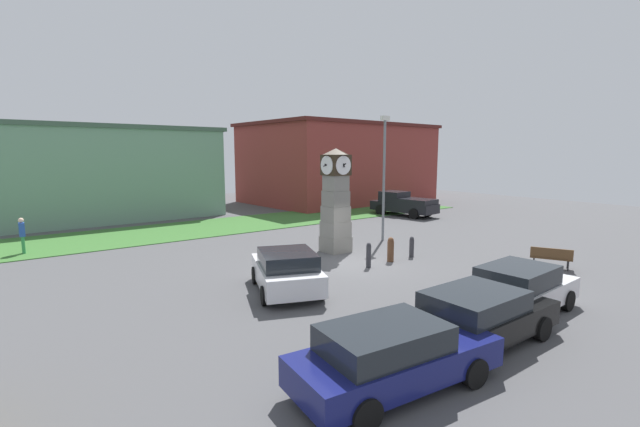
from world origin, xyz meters
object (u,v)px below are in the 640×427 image
at_px(car_by_building, 520,289).
at_px(bench, 551,256).
at_px(bollard_near_tower, 412,247).
at_px(pickup_truck, 403,204).
at_px(pedestrian_near_bench, 22,233).
at_px(bollard_far_row, 369,255).
at_px(car_silver_hatch, 286,271).
at_px(car_near_tower, 479,315).
at_px(clock_tower, 336,202).
at_px(street_lamp_near_road, 384,170).
at_px(car_navy_sedan, 393,355).
at_px(bollard_mid_row, 391,249).

relative_size(car_by_building, bench, 2.50).
bearing_deg(bollard_near_tower, car_by_building, -112.68).
bearing_deg(pickup_truck, pedestrian_near_bench, 174.88).
bearing_deg(bollard_far_row, pedestrian_near_bench, 134.76).
bearing_deg(car_silver_hatch, car_near_tower, -74.45).
relative_size(bollard_far_row, car_silver_hatch, 0.25).
height_order(clock_tower, street_lamp_near_road, street_lamp_near_road).
height_order(clock_tower, car_by_building, clock_tower).
distance_m(car_navy_sedan, pedestrian_near_bench, 19.82).
bearing_deg(clock_tower, bollard_near_tower, -54.21).
relative_size(bollard_mid_row, car_navy_sedan, 0.24).
bearing_deg(pedestrian_near_bench, bollard_mid_row, -41.42).
relative_size(car_near_tower, bench, 2.63).
bearing_deg(street_lamp_near_road, car_by_building, -113.64).
bearing_deg(clock_tower, bollard_mid_row, -76.06).
bearing_deg(bench, bollard_mid_row, 133.28).
bearing_deg(car_near_tower, bollard_mid_row, 59.43).
relative_size(bollard_near_tower, street_lamp_near_road, 0.14).
height_order(clock_tower, bollard_near_tower, clock_tower).
distance_m(car_by_building, bench, 6.29).
relative_size(bollard_mid_row, car_by_building, 0.27).
relative_size(bollard_near_tower, car_navy_sedan, 0.21).
distance_m(bollard_mid_row, bench, 6.70).
bearing_deg(bench, clock_tower, 124.09).
height_order(bench, pedestrian_near_bench, pedestrian_near_bench).
distance_m(clock_tower, pedestrian_near_bench, 15.18).
bearing_deg(bench, car_by_building, -162.71).
xyz_separation_m(bollard_mid_row, car_silver_hatch, (-6.03, -0.80, 0.21)).
bearing_deg(car_navy_sedan, bollard_near_tower, 39.33).
distance_m(clock_tower, bollard_near_tower, 4.20).
bearing_deg(bollard_far_row, street_lamp_near_road, 39.20).
bearing_deg(car_near_tower, car_silver_hatch, 105.55).
distance_m(car_navy_sedan, car_silver_hatch, 6.79).
bearing_deg(pickup_truck, car_by_building, -127.94).
distance_m(car_by_building, pedestrian_near_bench, 21.82).
distance_m(bollard_near_tower, car_navy_sedan, 11.70).
height_order(bollard_far_row, car_near_tower, car_near_tower).
height_order(clock_tower, car_silver_hatch, clock_tower).
bearing_deg(pedestrian_near_bench, bollard_near_tower, -38.51).
xyz_separation_m(car_near_tower, car_silver_hatch, (-1.78, 6.40, 0.04)).
bearing_deg(car_silver_hatch, car_by_building, -52.08).
distance_m(car_by_building, street_lamp_near_road, 11.75).
relative_size(bollard_near_tower, bollard_mid_row, 0.88).
bearing_deg(bollard_near_tower, car_near_tower, -128.20).
xyz_separation_m(bollard_mid_row, bollard_far_row, (-1.49, -0.16, -0.01)).
relative_size(car_silver_hatch, pedestrian_near_bench, 2.43).
bearing_deg(pickup_truck, car_navy_sedan, -138.21).
relative_size(clock_tower, bollard_near_tower, 5.19).
relative_size(car_near_tower, pickup_truck, 0.81).
bearing_deg(clock_tower, car_silver_hatch, -144.15).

